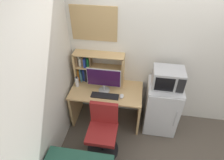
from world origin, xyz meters
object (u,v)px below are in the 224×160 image
(water_bottle, at_px, (77,82))
(mini_fridge, at_px, (162,107))
(keyboard, at_px, (105,96))
(desk_chair, at_px, (103,133))
(wall_corkboard, at_px, (94,24))
(computer_mouse, at_px, (122,96))
(microwave, at_px, (168,78))
(monitor, at_px, (104,79))
(hutch_bookshelf, at_px, (92,67))

(water_bottle, relative_size, mini_fridge, 0.20)
(keyboard, distance_m, desk_chair, 0.58)
(keyboard, height_order, wall_corkboard, wall_corkboard)
(computer_mouse, height_order, desk_chair, desk_chair)
(computer_mouse, relative_size, microwave, 0.23)
(keyboard, bearing_deg, monitor, 105.96)
(hutch_bookshelf, bearing_deg, water_bottle, -139.73)
(keyboard, xyz_separation_m, water_bottle, (-0.52, 0.18, 0.08))
(mini_fridge, height_order, wall_corkboard, wall_corkboard)
(microwave, relative_size, desk_chair, 0.52)
(water_bottle, height_order, desk_chair, water_bottle)
(hutch_bookshelf, relative_size, microwave, 1.83)
(hutch_bookshelf, bearing_deg, keyboard, -52.30)
(computer_mouse, xyz_separation_m, desk_chair, (-0.22, -0.48, -0.36))
(wall_corkboard, bearing_deg, computer_mouse, -41.10)
(mini_fridge, distance_m, desk_chair, 1.10)
(monitor, bearing_deg, desk_chair, -81.60)
(microwave, height_order, desk_chair, microwave)
(desk_chair, bearing_deg, hutch_bookshelf, 112.19)
(hutch_bookshelf, bearing_deg, desk_chair, -67.81)
(water_bottle, relative_size, microwave, 0.42)
(monitor, xyz_separation_m, keyboard, (0.04, -0.14, -0.23))
(mini_fridge, bearing_deg, computer_mouse, -168.38)
(keyboard, bearing_deg, mini_fridge, 9.86)
(mini_fridge, xyz_separation_m, microwave, (0.00, 0.00, 0.62))
(hutch_bookshelf, distance_m, water_bottle, 0.36)
(keyboard, height_order, microwave, microwave)
(water_bottle, relative_size, desk_chair, 0.22)
(computer_mouse, relative_size, desk_chair, 0.12)
(hutch_bookshelf, relative_size, desk_chair, 0.94)
(mini_fridge, height_order, desk_chair, mini_fridge)
(hutch_bookshelf, distance_m, microwave, 1.26)
(mini_fridge, xyz_separation_m, wall_corkboard, (-1.18, 0.30, 1.28))
(monitor, xyz_separation_m, desk_chair, (0.09, -0.59, -0.59))
(mini_fridge, bearing_deg, keyboard, -170.14)
(monitor, bearing_deg, computer_mouse, -20.20)
(computer_mouse, bearing_deg, monitor, 159.80)
(desk_chair, relative_size, wall_corkboard, 1.25)
(monitor, height_order, water_bottle, monitor)
(mini_fridge, bearing_deg, monitor, -178.53)
(hutch_bookshelf, relative_size, computer_mouse, 7.81)
(water_bottle, height_order, mini_fridge, mini_fridge)
(mini_fridge, relative_size, wall_corkboard, 1.33)
(keyboard, height_order, desk_chair, desk_chair)
(desk_chair, distance_m, wall_corkboard, 1.66)
(hutch_bookshelf, xyz_separation_m, wall_corkboard, (0.06, 0.09, 0.73))
(keyboard, xyz_separation_m, wall_corkboard, (-0.23, 0.46, 1.01))
(monitor, distance_m, computer_mouse, 0.40)
(wall_corkboard, bearing_deg, water_bottle, -135.64)
(desk_chair, bearing_deg, monitor, 98.40)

